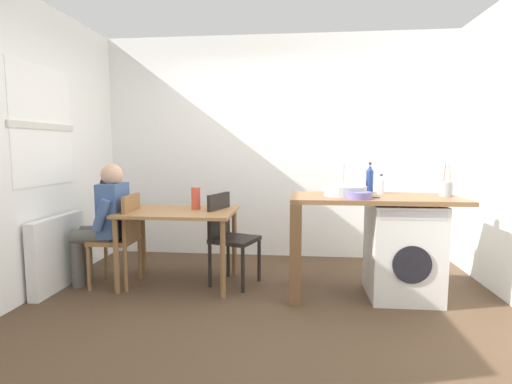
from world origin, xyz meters
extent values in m
plane|color=#4C3826|center=(0.00, 0.00, 0.00)|extent=(5.46, 5.46, 0.00)
cube|color=white|center=(0.00, 1.75, 1.35)|extent=(4.60, 0.10, 2.70)
cube|color=white|center=(-2.15, 0.00, 1.35)|extent=(0.10, 3.80, 2.70)
cube|color=white|center=(-2.10, 0.30, 1.55)|extent=(0.01, 0.90, 1.10)
cube|color=beige|center=(-2.09, 0.30, 1.55)|extent=(0.02, 0.96, 0.06)
cube|color=white|center=(-2.02, 0.30, 0.35)|extent=(0.10, 0.80, 0.70)
cube|color=#9E7042|center=(-0.89, 0.54, 0.72)|extent=(1.10, 0.76, 0.03)
cylinder|color=brown|center=(-1.39, 0.21, 0.35)|extent=(0.05, 0.05, 0.71)
cylinder|color=brown|center=(-0.39, 0.21, 0.35)|extent=(0.05, 0.05, 0.71)
cylinder|color=brown|center=(-1.39, 0.87, 0.35)|extent=(0.05, 0.05, 0.71)
cylinder|color=brown|center=(-0.39, 0.87, 0.35)|extent=(0.05, 0.05, 0.71)
cube|color=olive|center=(-1.51, 0.44, 0.45)|extent=(0.41, 0.41, 0.04)
cube|color=olive|center=(-1.33, 0.45, 0.68)|extent=(0.04, 0.38, 0.45)
cylinder|color=olive|center=(-1.69, 0.26, 0.23)|extent=(0.04, 0.04, 0.45)
cylinder|color=olive|center=(-1.70, 0.62, 0.23)|extent=(0.04, 0.04, 0.45)
cylinder|color=olive|center=(-1.33, 0.27, 0.23)|extent=(0.04, 0.04, 0.45)
cylinder|color=olive|center=(-1.34, 0.63, 0.23)|extent=(0.04, 0.04, 0.45)
cube|color=black|center=(-0.34, 0.59, 0.45)|extent=(0.51, 0.51, 0.04)
cube|color=black|center=(-0.51, 0.65, 0.68)|extent=(0.16, 0.37, 0.45)
cylinder|color=black|center=(-0.11, 0.70, 0.23)|extent=(0.04, 0.04, 0.45)
cylinder|color=black|center=(-0.23, 0.36, 0.23)|extent=(0.04, 0.04, 0.45)
cylinder|color=black|center=(-0.45, 0.82, 0.23)|extent=(0.04, 0.04, 0.45)
cylinder|color=black|center=(-0.57, 0.48, 0.23)|extent=(0.04, 0.04, 0.45)
cylinder|color=#595651|center=(-1.85, 0.35, 0.23)|extent=(0.11, 0.11, 0.45)
cylinder|color=#595651|center=(-1.86, 0.53, 0.23)|extent=(0.11, 0.11, 0.45)
cylinder|color=#595651|center=(-1.69, 0.35, 0.50)|extent=(0.40, 0.15, 0.14)
cylinder|color=#595651|center=(-1.70, 0.53, 0.50)|extent=(0.40, 0.15, 0.14)
cube|color=#3F598C|center=(-1.51, 0.44, 0.75)|extent=(0.21, 0.34, 0.52)
cylinder|color=#3F598C|center=(-1.53, 0.23, 0.74)|extent=(0.19, 0.09, 0.31)
cylinder|color=#3F598C|center=(-1.54, 0.65, 0.74)|extent=(0.19, 0.09, 0.31)
sphere|color=tan|center=(-1.51, 0.44, 1.09)|extent=(0.21, 0.21, 0.21)
sphere|color=black|center=(-1.57, 0.44, 1.01)|extent=(0.12, 0.12, 0.12)
cube|color=brown|center=(0.95, 0.41, 0.90)|extent=(1.50, 0.68, 0.04)
cube|color=brown|center=(0.25, 0.12, 0.44)|extent=(0.10, 0.10, 0.88)
cube|color=brown|center=(0.25, 0.70, 0.44)|extent=(0.10, 0.10, 0.88)
cube|color=silver|center=(1.22, 0.41, 0.43)|extent=(0.60, 0.60, 0.86)
cylinder|color=black|center=(1.22, 0.11, 0.39)|extent=(0.32, 0.02, 0.32)
cube|color=#B2B2B7|center=(1.22, 0.11, 0.80)|extent=(0.54, 0.01, 0.08)
cylinder|color=#9EA0A5|center=(0.69, 0.41, 0.97)|extent=(0.38, 0.38, 0.09)
cylinder|color=#B2B2B7|center=(0.69, 0.59, 1.06)|extent=(0.02, 0.02, 0.28)
cylinder|color=navy|center=(0.95, 0.67, 1.03)|extent=(0.07, 0.07, 0.21)
cone|color=navy|center=(0.95, 0.67, 1.16)|extent=(0.06, 0.06, 0.06)
cylinder|color=#262626|center=(0.95, 0.67, 1.20)|extent=(0.03, 0.03, 0.02)
cylinder|color=silver|center=(1.05, 0.63, 0.99)|extent=(0.07, 0.07, 0.13)
cone|color=silver|center=(1.05, 0.63, 1.07)|extent=(0.06, 0.06, 0.04)
cylinder|color=#262626|center=(1.05, 0.63, 1.10)|extent=(0.03, 0.03, 0.01)
cylinder|color=slate|center=(0.79, 0.21, 0.95)|extent=(0.21, 0.21, 0.06)
cylinder|color=#3D375B|center=(0.79, 0.21, 0.96)|extent=(0.17, 0.17, 0.03)
cylinder|color=gray|center=(1.58, 0.46, 0.99)|extent=(0.11, 0.11, 0.13)
cylinder|color=#99724C|center=(1.57, 0.47, 1.13)|extent=(0.01, 0.04, 0.18)
cylinder|color=#99724C|center=(1.60, 0.45, 1.13)|extent=(0.01, 0.05, 0.18)
cylinder|color=#D84C38|center=(-0.74, 0.64, 0.85)|extent=(0.09, 0.09, 0.22)
cube|color=#B2B2B7|center=(0.90, 0.31, 0.92)|extent=(0.15, 0.06, 0.01)
cube|color=#262628|center=(0.90, 0.31, 0.92)|extent=(0.15, 0.06, 0.01)
camera|label=1|loc=(0.26, -3.25, 1.35)|focal=28.21mm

